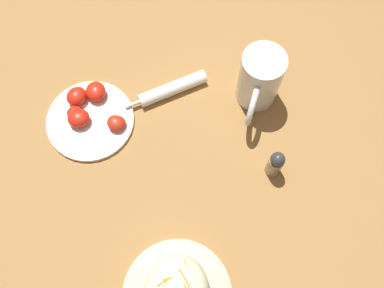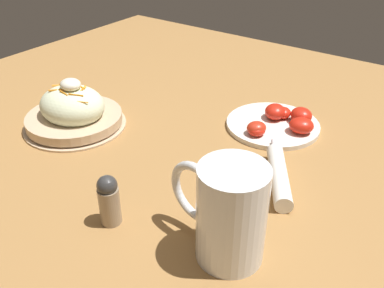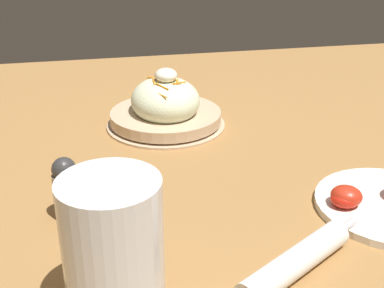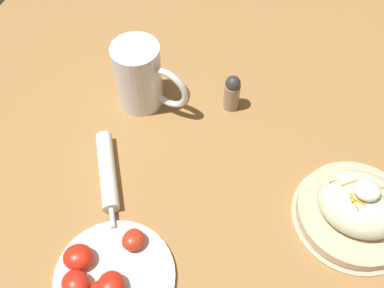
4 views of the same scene
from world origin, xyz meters
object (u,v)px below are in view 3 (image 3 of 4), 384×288
salad_plate (166,108)px  salt_shaker (66,188)px  napkin_roll (297,261)px  beer_mug (114,256)px

salad_plate → salt_shaker: (-0.28, 0.17, 0.01)m
salt_shaker → napkin_roll: bearing=-124.2°
napkin_roll → salad_plate: bearing=9.0°
salad_plate → beer_mug: beer_mug is taller
napkin_roll → salt_shaker: size_ratio=2.13×
salad_plate → salt_shaker: 0.33m
beer_mug → napkin_roll: beer_mug is taller
salad_plate → napkin_roll: size_ratio=1.20×
salad_plate → salt_shaker: size_ratio=2.55×
beer_mug → salt_shaker: beer_mug is taller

